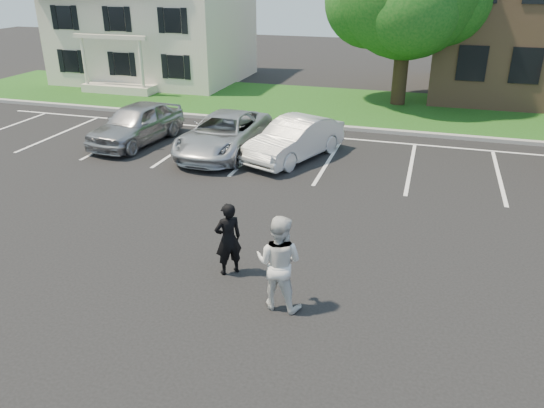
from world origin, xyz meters
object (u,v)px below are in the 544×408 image
Objects in this scene: car_silver_west at (137,123)px; car_white_sedan at (295,139)px; man_white_shirt at (279,263)px; house at (154,13)px; car_silver_minivan at (224,134)px; man_black_suit at (228,239)px.

car_white_sedan is (6.26, -0.05, -0.06)m from car_silver_west.
man_white_shirt is 0.44× the size of car_silver_west.
car_white_sedan is at bearing -46.00° from house.
house reaches higher than man_white_shirt.
man_white_shirt is at bearing -61.22° from car_silver_minivan.
car_silver_west is (-8.25, 8.89, -0.21)m from man_white_shirt.
man_black_suit is at bearing -27.01° from man_white_shirt.
house reaches higher than car_white_sedan.
man_black_suit is 7.97m from car_white_sedan.
car_silver_minivan is (3.63, -0.14, -0.06)m from car_silver_west.
car_white_sedan is at bearing -128.64° from man_black_suit.
car_silver_west is 3.64m from car_silver_minivan.
man_black_suit reaches higher than car_silver_minivan.
car_white_sedan is at bearing 6.21° from car_silver_west.
car_silver_west reaches higher than car_silver_minivan.
car_silver_west is (-6.85, 8.00, -0.07)m from man_black_suit.
man_black_suit is at bearing -42.74° from car_silver_west.
man_white_shirt is (13.76, -21.02, -2.85)m from house.
car_silver_minivan is (-3.22, 7.85, -0.13)m from man_black_suit.
house is 13.68m from car_silver_west.
man_white_shirt reaches higher than car_silver_minivan.
car_silver_minivan is at bearing -110.65° from man_black_suit.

